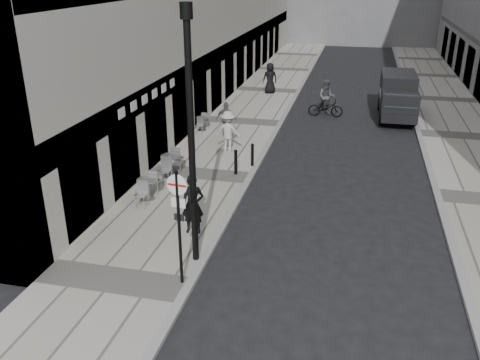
% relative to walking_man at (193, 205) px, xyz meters
% --- Properties ---
extents(sidewalk, '(4.00, 60.00, 0.12)m').
position_rel_walking_man_xyz_m(sidewalk, '(-1.26, 12.32, -1.00)').
color(sidewalk, '#ADA69C').
rests_on(sidewalk, ground).
extents(far_sidewalk, '(4.00, 60.00, 0.12)m').
position_rel_walking_man_xyz_m(far_sidewalk, '(9.74, 12.32, -1.00)').
color(far_sidewalk, '#ADA69C').
rests_on(far_sidewalk, ground).
extents(walking_man, '(0.73, 0.53, 1.88)m').
position_rel_walking_man_xyz_m(walking_man, '(0.00, 0.00, 0.00)').
color(walking_man, black).
rests_on(walking_man, sidewalk).
extents(sign_post, '(0.54, 0.13, 3.13)m').
position_rel_walking_man_xyz_m(sign_post, '(0.54, -2.68, 1.07)').
color(sign_post, black).
rests_on(sign_post, sidewalk).
extents(lamppost, '(0.31, 0.31, 6.88)m').
position_rel_walking_man_xyz_m(lamppost, '(0.54, -1.49, 2.88)').
color(lamppost, black).
rests_on(lamppost, sidewalk).
extents(bollard_near, '(0.13, 0.13, 0.96)m').
position_rel_walking_man_xyz_m(bollard_near, '(0.14, 4.94, -0.46)').
color(bollard_near, black).
rests_on(bollard_near, sidewalk).
extents(bollard_far, '(0.12, 0.12, 0.90)m').
position_rel_walking_man_xyz_m(bollard_far, '(0.59, 5.99, -0.49)').
color(bollard_far, black).
rests_on(bollard_far, sidewalk).
extents(panel_van, '(1.88, 4.96, 2.33)m').
position_rel_walking_man_xyz_m(panel_van, '(6.74, 15.38, 0.25)').
color(panel_van, black).
rests_on(panel_van, ground).
extents(cyclist, '(1.90, 0.72, 2.05)m').
position_rel_walking_man_xyz_m(cyclist, '(2.93, 14.64, -0.26)').
color(cyclist, black).
rests_on(cyclist, ground).
extents(pedestrian_a, '(0.97, 0.42, 1.64)m').
position_rel_walking_man_xyz_m(pedestrian_a, '(-1.49, 9.73, -0.12)').
color(pedestrian_a, '#525357').
rests_on(pedestrian_a, sidewalk).
extents(pedestrian_b, '(1.22, 0.75, 1.83)m').
position_rel_walking_man_xyz_m(pedestrian_b, '(-0.82, 7.50, -0.03)').
color(pedestrian_b, '#BDB6AF').
rests_on(pedestrian_b, sidewalk).
extents(pedestrian_c, '(1.12, 0.98, 1.94)m').
position_rel_walking_man_xyz_m(pedestrian_c, '(-1.00, 19.05, 0.03)').
color(pedestrian_c, black).
rests_on(pedestrian_c, sidewalk).
extents(cafe_table_near, '(0.72, 1.62, 0.92)m').
position_rel_walking_man_xyz_m(cafe_table_near, '(-2.29, 1.90, -0.47)').
color(cafe_table_near, silver).
rests_on(cafe_table_near, sidewalk).
extents(cafe_table_mid, '(0.79, 1.79, 1.02)m').
position_rel_walking_man_xyz_m(cafe_table_mid, '(-2.24, 4.11, -0.42)').
color(cafe_table_mid, '#AAAAAC').
rests_on(cafe_table_mid, sidewalk).
extents(cafe_table_far, '(0.63, 1.42, 0.81)m').
position_rel_walking_man_xyz_m(cafe_table_far, '(-2.86, 10.24, -0.53)').
color(cafe_table_far, '#A6A6A8').
rests_on(cafe_table_far, sidewalk).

